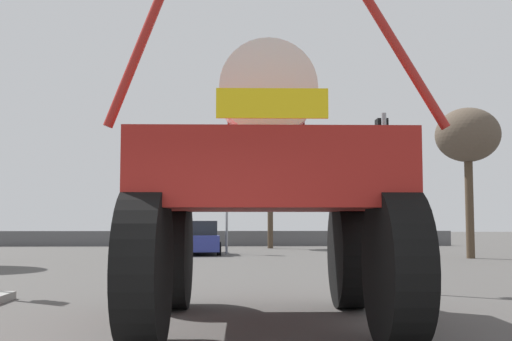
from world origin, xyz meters
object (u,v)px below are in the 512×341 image
Objects in this scene: traffic_signal_far_left at (227,198)px; bare_tree_right at (468,137)px; oversize_sprayer at (266,190)px; sedan_ahead at (199,238)px; traffic_signal_near_right at (383,161)px; bare_tree_far_center at (270,155)px.

traffic_signal_far_left is 10.88m from bare_tree_right.
oversize_sprayer is 1.31× the size of sedan_ahead.
oversize_sprayer reaches higher than sedan_ahead.
oversize_sprayer is 5.30m from traffic_signal_near_right.
traffic_signal_near_right is 1.11× the size of traffic_signal_far_left.
sedan_ahead is (-2.01, 19.63, -1.30)m from oversize_sprayer.
sedan_ahead is at bearing 107.69° from traffic_signal_near_right.
oversize_sprayer reaches higher than traffic_signal_near_right.
traffic_signal_near_right is (2.85, 4.39, 0.85)m from oversize_sprayer.
traffic_signal_near_right reaches higher than traffic_signal_far_left.
sedan_ahead is 0.64× the size of bare_tree_far_center.
bare_tree_right is (11.23, -3.60, 4.26)m from sedan_ahead.
traffic_signal_far_left is 6.75m from bare_tree_far_center.
oversize_sprayer is at bearing -177.87° from sedan_ahead.
bare_tree_right is 12.11m from bare_tree_far_center.
traffic_signal_far_left is at bearing 159.84° from bare_tree_right.
sedan_ahead is 1.19× the size of traffic_signal_far_left.
bare_tree_far_center is at bearing 128.92° from bare_tree_right.
traffic_signal_near_right is 13.44m from bare_tree_right.
sedan_ahead is 16.14m from traffic_signal_near_right.
oversize_sprayer is 19.71m from traffic_signal_far_left.
bare_tree_right reaches higher than traffic_signal_near_right.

